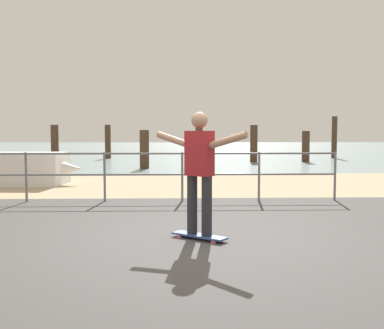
# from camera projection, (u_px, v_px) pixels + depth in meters

# --- Properties ---
(ground_plane) EXTENTS (24.00, 10.00, 0.04)m
(ground_plane) POSITION_uv_depth(u_px,v_px,m) (197.00, 263.00, 5.20)
(ground_plane) COLOR #474444
(ground_plane) RESTS_ON ground
(beach_strip) EXTENTS (24.00, 6.00, 0.04)m
(beach_strip) POSITION_uv_depth(u_px,v_px,m) (185.00, 184.00, 13.17)
(beach_strip) COLOR tan
(beach_strip) RESTS_ON ground
(sea_surface) EXTENTS (72.00, 50.00, 0.04)m
(sea_surface) POSITION_uv_depth(u_px,v_px,m) (179.00, 149.00, 41.09)
(sea_surface) COLOR #849EA3
(sea_surface) RESTS_ON ground
(railing_fence) EXTENTS (11.41, 0.05, 1.05)m
(railing_fence) POSITION_uv_depth(u_px,v_px,m) (65.00, 169.00, 9.65)
(railing_fence) COLOR slate
(railing_fence) RESTS_ON ground
(skateboard) EXTENTS (0.75, 0.65, 0.08)m
(skateboard) POSITION_uv_depth(u_px,v_px,m) (199.00, 236.00, 6.27)
(skateboard) COLOR #334C8C
(skateboard) RESTS_ON ground
(skateboarder) EXTENTS (1.20, 0.96, 1.65)m
(skateboarder) POSITION_uv_depth(u_px,v_px,m) (199.00, 166.00, 6.20)
(skateboarder) COLOR #26262B
(skateboarder) RESTS_ON skateboard
(groyne_post_0) EXTENTS (0.39, 0.39, 1.84)m
(groyne_post_0) POSITION_uv_depth(u_px,v_px,m) (55.00, 143.00, 24.04)
(groyne_post_0) COLOR #422D1E
(groyne_post_0) RESTS_ON ground
(groyne_post_1) EXTENTS (0.32, 0.32, 1.87)m
(groyne_post_1) POSITION_uv_depth(u_px,v_px,m) (108.00, 142.00, 25.61)
(groyne_post_1) COLOR #422D1E
(groyne_post_1) RESTS_ON ground
(groyne_post_2) EXTENTS (0.37, 0.37, 1.55)m
(groyne_post_2) POSITION_uv_depth(u_px,v_px,m) (144.00, 150.00, 18.44)
(groyne_post_2) COLOR #422D1E
(groyne_post_2) RESTS_ON ground
(groyne_post_3) EXTENTS (0.40, 0.40, 2.16)m
(groyne_post_3) POSITION_uv_depth(u_px,v_px,m) (199.00, 139.00, 25.53)
(groyne_post_3) COLOR #422D1E
(groyne_post_3) RESTS_ON ground
(groyne_post_4) EXTENTS (0.36, 0.36, 1.81)m
(groyne_post_4) POSITION_uv_depth(u_px,v_px,m) (254.00, 144.00, 22.57)
(groyne_post_4) COLOR #422D1E
(groyne_post_4) RESTS_ON ground
(groyne_post_5) EXTENTS (0.37, 0.37, 1.53)m
(groyne_post_5) POSITION_uv_depth(u_px,v_px,m) (306.00, 147.00, 22.54)
(groyne_post_5) COLOR #422D1E
(groyne_post_5) RESTS_ON ground
(groyne_post_6) EXTENTS (0.29, 0.29, 2.34)m
(groyne_post_6) POSITION_uv_depth(u_px,v_px,m) (334.00, 137.00, 25.86)
(groyne_post_6) COLOR #422D1E
(groyne_post_6) RESTS_ON ground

